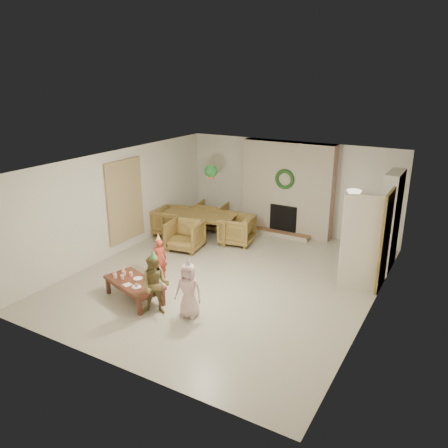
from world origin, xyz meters
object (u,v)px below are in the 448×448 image
Objects in this scene: dining_table at (199,226)px; child_red at (159,259)px; dining_chair_far at (211,216)px; coffee_table_top at (134,283)px; child_plaid at (155,285)px; dining_chair_left at (170,221)px; dining_chair_near at (185,235)px; child_pink at (188,290)px; dining_chair_right at (237,230)px.

dining_table is 2.53m from child_red.
coffee_table_top is at bearing 92.61° from dining_chair_far.
dining_chair_far is 4.40m from coffee_table_top.
dining_table is 2.34× the size of dining_chair_far.
dining_table is 1.71× the size of child_plaid.
dining_table is 2.34× the size of dining_chair_left.
child_plaid reaches higher than dining_chair_left.
child_pink is at bearing -63.29° from dining_chair_near.
dining_chair_far is at bearing -122.40° from child_red.
dining_table is 1.88× the size of child_pink.
dining_chair_right is at bearing -90.00° from dining_chair_left.
child_plaid is at bearing -77.63° from dining_table.
dining_chair_left is at bearing -103.23° from child_red.
dining_chair_near and dining_chair_left have the same top height.
child_plaid is at bearing 0.47° from coffee_table_top.
child_red is (0.59, -2.46, 0.11)m from dining_table.
dining_chair_near is 0.92× the size of child_red.
dining_chair_far is 1.36m from dining_chair_right.
dining_chair_far is 4.78m from child_plaid.
dining_chair_left is at bearing 135.00° from dining_chair_near.
child_red is at bearing 101.06° from child_plaid.
dining_chair_left is (-0.97, 0.70, 0.00)m from dining_chair_near.
child_red reaches higher than dining_table.
dining_chair_far is 0.73× the size of child_plaid.
child_red is at bearing 132.37° from child_pink.
child_red is (-0.16, 1.01, 0.09)m from coffee_table_top.
child_pink is at bearing 5.93° from dining_chair_right.
child_plaid is 0.62m from child_pink.
coffee_table_top is (1.60, -3.33, -0.02)m from dining_chair_left.
dining_table is 3.95m from child_plaid.
dining_chair_far is 0.80× the size of child_pink.
dining_chair_near is 1.00× the size of dining_chair_far.
dining_chair_left reaches higher than dining_table.
dining_chair_left is at bearing -90.00° from dining_chair_right.
dining_chair_far is (-0.13, 0.84, 0.04)m from dining_table.
child_plaid is at bearing 100.19° from dining_chair_far.
dining_chair_far is at bearing 103.87° from child_pink.
child_red is at bearing -18.91° from dining_chair_right.
dining_table is at bearing -90.00° from dining_chair_left.
child_plaid reaches higher than dining_chair_right.
child_red reaches higher than dining_chair_right.
child_pink is (2.02, -3.45, 0.17)m from dining_table.
dining_chair_right is at bearing 71.92° from child_plaid.
child_plaid is at bearing -156.27° from dining_chair_left.
child_pink reaches higher than dining_chair_right.
child_pink reaches higher than coffee_table_top.
child_plaid is (1.58, -4.51, 0.19)m from dining_chair_far.
dining_chair_near is at bearing -135.00° from dining_chair_left.
coffee_table_top is at bearing -163.50° from dining_chair_left.
dining_chair_right is 0.92× the size of child_red.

